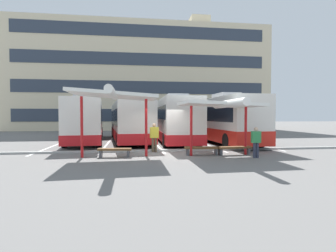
{
  "coord_description": "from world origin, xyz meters",
  "views": [
    {
      "loc": [
        -1.88,
        -14.94,
        2.12
      ],
      "look_at": [
        0.59,
        2.96,
        1.44
      ],
      "focal_mm": 28.9,
      "sensor_mm": 36.0,
      "label": 1
    }
  ],
  "objects_px": {
    "bench_1": "(202,149)",
    "coach_bus_2": "(174,120)",
    "waiting_shelter_0": "(114,96)",
    "waiting_passenger_1": "(154,135)",
    "waiting_shelter_1": "(221,105)",
    "waiting_passenger_0": "(256,140)",
    "bench_0": "(115,151)",
    "coach_bus_0": "(86,121)",
    "coach_bus_3": "(218,120)",
    "bench_2": "(234,148)",
    "coach_bus_1": "(129,122)"
  },
  "relations": [
    {
      "from": "coach_bus_0",
      "to": "bench_1",
      "type": "height_order",
      "value": "coach_bus_0"
    },
    {
      "from": "coach_bus_0",
      "to": "waiting_shelter_1",
      "type": "height_order",
      "value": "coach_bus_0"
    },
    {
      "from": "coach_bus_1",
      "to": "waiting_shelter_1",
      "type": "bearing_deg",
      "value": -62.59
    },
    {
      "from": "coach_bus_0",
      "to": "bench_1",
      "type": "bearing_deg",
      "value": -49.56
    },
    {
      "from": "coach_bus_1",
      "to": "coach_bus_3",
      "type": "relative_size",
      "value": 1.01
    },
    {
      "from": "bench_1",
      "to": "coach_bus_1",
      "type": "bearing_deg",
      "value": 113.82
    },
    {
      "from": "bench_1",
      "to": "waiting_passenger_1",
      "type": "distance_m",
      "value": 2.98
    },
    {
      "from": "bench_1",
      "to": "bench_0",
      "type": "bearing_deg",
      "value": -179.59
    },
    {
      "from": "bench_0",
      "to": "waiting_passenger_1",
      "type": "bearing_deg",
      "value": 36.64
    },
    {
      "from": "bench_2",
      "to": "coach_bus_1",
      "type": "bearing_deg",
      "value": 122.54
    },
    {
      "from": "bench_1",
      "to": "coach_bus_2",
      "type": "bearing_deg",
      "value": 92.48
    },
    {
      "from": "coach_bus_1",
      "to": "waiting_passenger_1",
      "type": "relative_size",
      "value": 7.36
    },
    {
      "from": "coach_bus_2",
      "to": "waiting_shelter_0",
      "type": "height_order",
      "value": "coach_bus_2"
    },
    {
      "from": "coach_bus_1",
      "to": "waiting_shelter_0",
      "type": "distance_m",
      "value": 9.36
    },
    {
      "from": "coach_bus_3",
      "to": "bench_2",
      "type": "xyz_separation_m",
      "value": [
        -1.48,
        -7.16,
        -1.42
      ]
    },
    {
      "from": "waiting_shelter_0",
      "to": "waiting_passenger_0",
      "type": "xyz_separation_m",
      "value": [
        7.06,
        -1.02,
        -2.23
      ]
    },
    {
      "from": "coach_bus_0",
      "to": "bench_0",
      "type": "height_order",
      "value": "coach_bus_0"
    },
    {
      "from": "coach_bus_2",
      "to": "bench_1",
      "type": "relative_size",
      "value": 6.0
    },
    {
      "from": "coach_bus_0",
      "to": "waiting_shelter_0",
      "type": "distance_m",
      "value": 9.49
    },
    {
      "from": "coach_bus_3",
      "to": "bench_0",
      "type": "xyz_separation_m",
      "value": [
        -7.9,
        -7.12,
        -1.42
      ]
    },
    {
      "from": "coach_bus_3",
      "to": "bench_2",
      "type": "relative_size",
      "value": 6.28
    },
    {
      "from": "bench_0",
      "to": "waiting_shelter_0",
      "type": "bearing_deg",
      "value": -90.0
    },
    {
      "from": "coach_bus_2",
      "to": "coach_bus_3",
      "type": "height_order",
      "value": "coach_bus_3"
    },
    {
      "from": "waiting_passenger_0",
      "to": "waiting_passenger_1",
      "type": "distance_m",
      "value": 5.67
    },
    {
      "from": "bench_2",
      "to": "waiting_passenger_0",
      "type": "relative_size",
      "value": 1.26
    },
    {
      "from": "coach_bus_0",
      "to": "coach_bus_3",
      "type": "distance_m",
      "value": 10.8
    },
    {
      "from": "coach_bus_2",
      "to": "waiting_passenger_1",
      "type": "bearing_deg",
      "value": -109.44
    },
    {
      "from": "waiting_passenger_0",
      "to": "bench_0",
      "type": "bearing_deg",
      "value": 169.81
    },
    {
      "from": "coach_bus_2",
      "to": "waiting_shelter_1",
      "type": "distance_m",
      "value": 8.11
    },
    {
      "from": "waiting_shelter_1",
      "to": "coach_bus_0",
      "type": "bearing_deg",
      "value": 132.39
    },
    {
      "from": "waiting_shelter_0",
      "to": "waiting_shelter_1",
      "type": "height_order",
      "value": "waiting_shelter_0"
    },
    {
      "from": "coach_bus_2",
      "to": "waiting_shelter_0",
      "type": "distance_m",
      "value": 9.04
    },
    {
      "from": "coach_bus_2",
      "to": "bench_2",
      "type": "distance_m",
      "value": 8.04
    },
    {
      "from": "coach_bus_3",
      "to": "waiting_shelter_1",
      "type": "distance_m",
      "value": 7.92
    },
    {
      "from": "waiting_shelter_1",
      "to": "bench_2",
      "type": "distance_m",
      "value": 2.52
    },
    {
      "from": "coach_bus_0",
      "to": "waiting_shelter_0",
      "type": "bearing_deg",
      "value": -72.77
    },
    {
      "from": "coach_bus_2",
      "to": "waiting_passenger_0",
      "type": "height_order",
      "value": "coach_bus_2"
    },
    {
      "from": "bench_1",
      "to": "waiting_shelter_0",
      "type": "bearing_deg",
      "value": -176.44
    },
    {
      "from": "coach_bus_0",
      "to": "coach_bus_3",
      "type": "bearing_deg",
      "value": -8.49
    },
    {
      "from": "coach_bus_3",
      "to": "waiting_passenger_1",
      "type": "distance_m",
      "value": 7.96
    },
    {
      "from": "waiting_shelter_0",
      "to": "waiting_passenger_0",
      "type": "distance_m",
      "value": 7.48
    },
    {
      "from": "waiting_shelter_1",
      "to": "coach_bus_3",
      "type": "bearing_deg",
      "value": 72.41
    },
    {
      "from": "bench_0",
      "to": "bench_1",
      "type": "height_order",
      "value": "same"
    },
    {
      "from": "waiting_shelter_0",
      "to": "waiting_shelter_1",
      "type": "xyz_separation_m",
      "value": [
        5.52,
        -0.12,
        -0.44
      ]
    },
    {
      "from": "waiting_passenger_0",
      "to": "waiting_shelter_1",
      "type": "bearing_deg",
      "value": 150.02
    },
    {
      "from": "waiting_shelter_1",
      "to": "bench_2",
      "type": "xyz_separation_m",
      "value": [
        0.9,
        0.34,
        -2.33
      ]
    },
    {
      "from": "waiting_shelter_0",
      "to": "bench_1",
      "type": "distance_m",
      "value": 5.39
    },
    {
      "from": "bench_0",
      "to": "waiting_passenger_0",
      "type": "xyz_separation_m",
      "value": [
        7.06,
        -1.27,
        0.55
      ]
    },
    {
      "from": "bench_0",
      "to": "bench_1",
      "type": "relative_size",
      "value": 0.93
    },
    {
      "from": "bench_0",
      "to": "waiting_passenger_1",
      "type": "distance_m",
      "value": 2.8
    }
  ]
}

